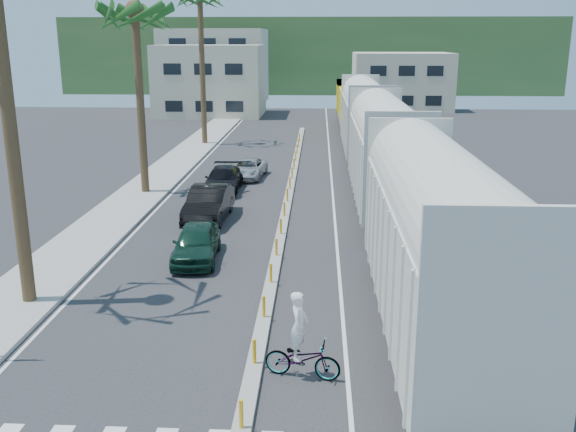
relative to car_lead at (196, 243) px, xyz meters
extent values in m
plane|color=#28282B|center=(3.20, -10.69, -0.73)|extent=(140.00, 140.00, 0.00)
cube|color=gray|center=(-5.30, 14.31, -0.65)|extent=(3.00, 90.00, 0.15)
cube|color=black|center=(7.48, 17.31, -0.70)|extent=(0.12, 100.00, 0.06)
cube|color=black|center=(8.92, 17.31, -0.70)|extent=(0.12, 100.00, 0.06)
cube|color=gray|center=(3.20, 9.31, -0.65)|extent=(0.45, 60.00, 0.15)
cylinder|color=gold|center=(3.20, -11.69, -0.23)|extent=(0.10, 0.10, 0.70)
cylinder|color=gold|center=(3.20, -8.69, -0.23)|extent=(0.10, 0.10, 0.70)
cylinder|color=gold|center=(3.20, -5.69, -0.23)|extent=(0.10, 0.10, 0.70)
cylinder|color=gold|center=(3.20, -2.69, -0.23)|extent=(0.10, 0.10, 0.70)
cylinder|color=gold|center=(3.20, 0.31, -0.23)|extent=(0.10, 0.10, 0.70)
cylinder|color=gold|center=(3.20, 3.31, -0.23)|extent=(0.10, 0.10, 0.70)
cylinder|color=gold|center=(3.20, 6.31, -0.23)|extent=(0.10, 0.10, 0.70)
cylinder|color=gold|center=(3.20, 9.31, -0.23)|extent=(0.10, 0.10, 0.70)
cylinder|color=gold|center=(3.20, 12.31, -0.23)|extent=(0.10, 0.10, 0.70)
cylinder|color=gold|center=(3.20, 15.31, -0.23)|extent=(0.10, 0.10, 0.70)
cylinder|color=gold|center=(3.20, 18.31, -0.23)|extent=(0.10, 0.10, 0.70)
cylinder|color=gold|center=(3.20, 21.31, -0.23)|extent=(0.10, 0.10, 0.70)
cylinder|color=gold|center=(3.20, 24.31, -0.23)|extent=(0.10, 0.10, 0.70)
cylinder|color=gold|center=(3.20, 27.31, -0.23)|extent=(0.10, 0.10, 0.70)
cylinder|color=gold|center=(3.20, 30.31, -0.23)|extent=(0.10, 0.10, 0.70)
cube|color=silver|center=(-3.60, 14.31, -0.72)|extent=(0.12, 90.00, 0.01)
cube|color=silver|center=(5.70, 14.31, -0.72)|extent=(0.12, 90.00, 0.01)
cube|color=beige|center=(8.20, -7.06, 1.97)|extent=(3.00, 12.88, 3.40)
cylinder|color=beige|center=(8.20, -7.06, 3.67)|extent=(2.90, 12.58, 2.90)
cube|color=black|center=(8.20, -7.06, -0.23)|extent=(2.60, 12.88, 1.00)
cube|color=beige|center=(8.20, 7.94, 1.97)|extent=(3.00, 12.88, 3.40)
cylinder|color=beige|center=(8.20, 7.94, 3.67)|extent=(2.90, 12.58, 2.90)
cube|color=black|center=(8.20, 7.94, -0.23)|extent=(2.60, 12.88, 1.00)
cube|color=beige|center=(8.20, 22.94, 1.97)|extent=(3.00, 12.88, 3.40)
cylinder|color=beige|center=(8.20, 22.94, 3.67)|extent=(2.90, 12.58, 2.90)
cube|color=black|center=(8.20, 22.94, -0.23)|extent=(2.60, 12.88, 1.00)
cube|color=#4C4C4F|center=(8.20, 38.94, 0.32)|extent=(3.00, 17.00, 0.50)
cube|color=#BCA212|center=(8.20, 37.94, 1.87)|extent=(2.70, 12.24, 2.60)
cube|color=#BCA212|center=(8.20, 44.72, 2.17)|extent=(3.00, 3.74, 3.20)
cube|color=black|center=(8.20, 38.94, -0.28)|extent=(2.60, 13.60, 0.90)
cylinder|color=brown|center=(-4.80, -4.69, 4.77)|extent=(0.44, 0.44, 11.00)
cylinder|color=brown|center=(-5.10, 11.31, 4.27)|extent=(0.44, 0.44, 10.00)
sphere|color=#184E1A|center=(-5.10, 11.31, 9.42)|extent=(3.20, 3.20, 3.20)
cylinder|color=brown|center=(-4.80, 29.31, 5.27)|extent=(0.44, 0.44, 12.00)
cube|color=#BEB597|center=(-7.80, 51.31, 3.27)|extent=(12.00, 10.00, 8.00)
cube|color=#BEB597|center=(-9.80, 67.31, 4.27)|extent=(14.00, 12.00, 10.00)
cube|color=#BEB597|center=(15.20, 59.31, 2.77)|extent=(12.00, 10.00, 7.00)
cube|color=#385628|center=(3.20, 89.31, 5.27)|extent=(80.00, 20.00, 12.00)
imported|color=#0F2E22|center=(0.00, 0.00, 0.00)|extent=(2.23, 4.48, 1.46)
imported|color=black|center=(-0.50, 5.98, 0.11)|extent=(2.10, 5.18, 1.67)
imported|color=black|center=(-0.69, 12.06, -0.02)|extent=(2.05, 4.89, 1.41)
imported|color=#AEB1B4|center=(0.33, 15.98, -0.13)|extent=(2.80, 4.68, 1.19)
imported|color=#9EA0A5|center=(4.52, -9.11, -0.20)|extent=(1.55, 2.32, 1.06)
imported|color=white|center=(4.42, -9.11, 0.75)|extent=(0.86, 0.72, 1.85)
camera|label=1|loc=(4.87, -24.29, 7.87)|focal=40.00mm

